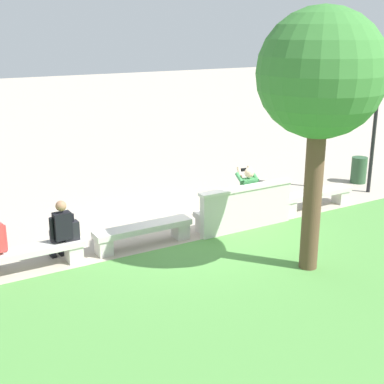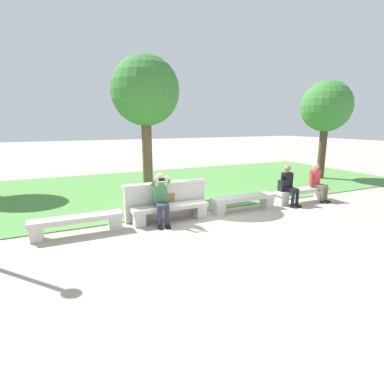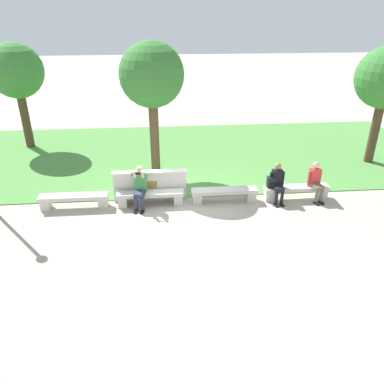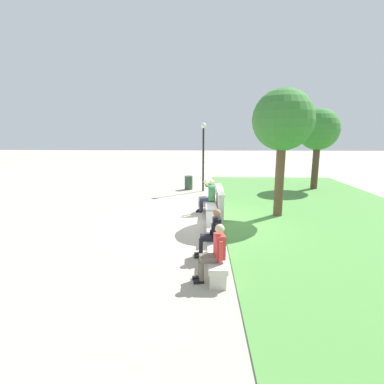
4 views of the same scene
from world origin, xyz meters
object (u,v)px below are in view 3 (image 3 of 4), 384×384
Objects in this scene: tree_left_background at (16,72)px; person_companion at (316,180)px; bench_near at (150,196)px; bench_mid at (224,193)px; person_distant at (278,182)px; tree_behind_wall at (152,77)px; bench_far at (296,190)px; bench_main at (74,199)px; person_photographer at (140,185)px; backpack at (272,182)px.

person_companion is at bearing -29.25° from tree_left_background.
bench_near and bench_mid have the same top height.
tree_left_background is (-7.70, 5.88, 2.91)m from bench_mid.
person_distant is 0.29× the size of tree_left_background.
tree_behind_wall is (-2.16, 2.53, 3.20)m from bench_mid.
bench_near is 4.68m from bench_far.
person_distant is at bearing -32.39° from tree_left_background.
tree_left_background is at bearing 147.61° from person_distant.
bench_near is 4.03m from person_distant.
tree_behind_wall reaches higher than bench_main.
person_photographer is 0.30× the size of tree_left_background.
person_companion is at bearing 0.12° from person_photographer.
person_photographer reaches higher than person_distant.
tree_behind_wall is (-4.50, 2.53, 3.20)m from bench_far.
person_photographer is at bearing -49.57° from tree_left_background.
bench_main is 7.02m from bench_far.
bench_mid is at bearing -49.50° from tree_behind_wall.
bench_far is 4.89× the size of backpack.
bench_mid is 2.94m from person_companion.
bench_near is at bearing -47.64° from tree_left_background.
bench_far is at bearing 0.88° from person_photographer.
bench_main is 6.19m from backpack.
bench_near is 4.89× the size of backpack.
tree_left_background reaches higher than bench_far.
person_companion is (2.91, -0.07, 0.37)m from bench_mid.
bench_mid is 4.89× the size of backpack.
bench_near is at bearing 0.00° from bench_main.
person_photographer is at bearing -179.12° from bench_far.
backpack is (-1.41, 0.07, -0.05)m from person_companion.
backpack is at bearing 0.03° from bench_near.
bench_far is at bearing -29.35° from tree_behind_wall.
bench_main is 4.89× the size of backpack.
tree_behind_wall is (2.52, 2.53, 3.20)m from bench_main.
person_distant is at bearing -2.28° from bench_mid.
bench_main and bench_mid have the same top height.
tree_left_background is at bearing 147.44° from backpack.
person_photographer reaches higher than bench_mid.
tree_behind_wall is 1.07× the size of tree_left_background.
person_distant is 0.27× the size of tree_behind_wall.
backpack is at bearing 0.07° from bench_mid.
bench_far is 1.66× the size of person_companion.
bench_far is (7.02, 0.00, 0.00)m from bench_main.
bench_near is 0.45× the size of tree_behind_wall.
bench_mid is 4.62m from tree_behind_wall.
backpack is (6.19, 0.00, 0.32)m from bench_main.
person_distant is at bearing -34.13° from tree_behind_wall.
tree_behind_wall reaches higher than person_photographer.
backpack reaches higher than bench_mid.
bench_mid is at bearing 178.72° from person_companion.
tree_behind_wall reaches higher than tree_left_background.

